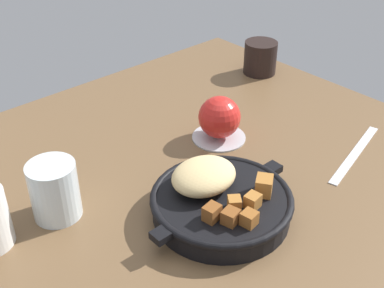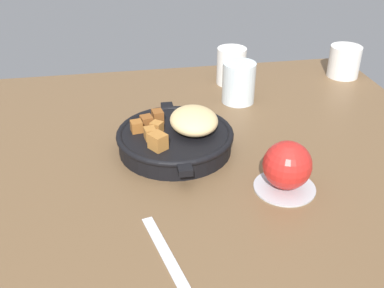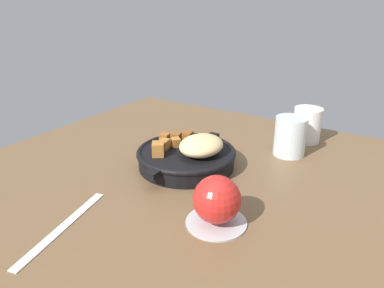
# 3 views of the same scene
# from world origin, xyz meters

# --- Properties ---
(ground_plane) EXTENTS (0.94, 0.99, 0.02)m
(ground_plane) POSITION_xyz_m (0.00, 0.00, -0.01)
(ground_plane) COLOR brown
(cast_iron_skillet) EXTENTS (0.26, 0.22, 0.08)m
(cast_iron_skillet) POSITION_xyz_m (-0.05, -0.04, 0.03)
(cast_iron_skillet) COLOR black
(cast_iron_skillet) RESTS_ON ground_plane
(saucer_plate) EXTENTS (0.10, 0.10, 0.01)m
(saucer_plate) POSITION_xyz_m (0.10, 0.12, 0.00)
(saucer_plate) COLOR #B7BABF
(saucer_plate) RESTS_ON ground_plane
(red_apple) EXTENTS (0.08, 0.08, 0.08)m
(red_apple) POSITION_xyz_m (0.10, 0.12, 0.05)
(red_apple) COLOR red
(red_apple) RESTS_ON saucer_plate
(butter_knife) EXTENTS (0.22, 0.07, 0.00)m
(butter_knife) POSITION_xyz_m (0.25, -0.09, 0.00)
(butter_knife) COLOR silver
(butter_knife) RESTS_ON ground_plane
(water_glass_tall) EXTENTS (0.07, 0.07, 0.09)m
(water_glass_tall) POSITION_xyz_m (-0.24, 0.13, 0.05)
(water_glass_tall) COLOR silver
(water_glass_tall) RESTS_ON ground_plane
(coffee_mug_dark) EXTENTS (0.08, 0.08, 0.08)m
(coffee_mug_dark) POSITION_xyz_m (0.38, 0.26, 0.04)
(coffee_mug_dark) COLOR black
(coffee_mug_dark) RESTS_ON ground_plane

